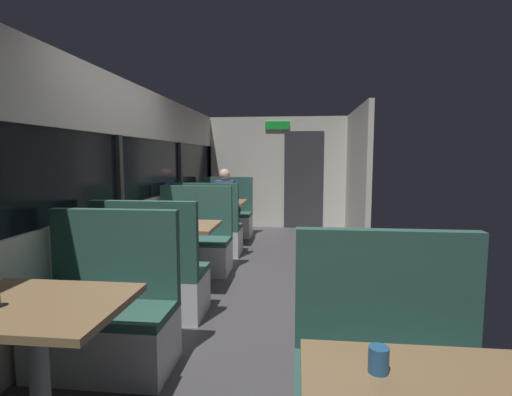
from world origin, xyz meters
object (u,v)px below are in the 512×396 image
object	(u,v)px
seated_passenger	(225,208)
coffee_cup_primary	(379,360)
bench_far_window_facing_end	(209,233)
bench_mid_window_facing_entry	(194,247)
bench_mid_window_facing_end	(153,282)
dining_table_mid_window	(176,234)
bench_far_window_facing_entry	(226,219)
bench_near_window_facing_entry	(106,322)
bench_front_aisle_facing_entry	(391,390)
dining_table_near_window	(36,321)
dining_table_far_window	(218,207)

from	to	relation	value
seated_passenger	coffee_cup_primary	distance (m)	5.86
coffee_cup_primary	bench_far_window_facing_end	bearing A→B (deg)	110.40
bench_far_window_facing_end	coffee_cup_primary	xyz separation A→B (m)	(1.60, -4.31, 0.46)
bench_mid_window_facing_entry	bench_mid_window_facing_end	bearing A→B (deg)	-90.00
dining_table_mid_window	bench_far_window_facing_entry	world-z (taller)	bench_far_window_facing_entry
coffee_cup_primary	seated_passenger	bearing A→B (deg)	105.88
bench_near_window_facing_entry	seated_passenger	bearing A→B (deg)	90.00
bench_front_aisle_facing_entry	seated_passenger	bearing A→B (deg)	109.44
bench_front_aisle_facing_entry	bench_far_window_facing_end	bearing A→B (deg)	115.54
dining_table_near_window	bench_mid_window_facing_entry	world-z (taller)	bench_mid_window_facing_entry
dining_table_near_window	bench_mid_window_facing_end	distance (m)	1.60
dining_table_mid_window	dining_table_near_window	bearing A→B (deg)	-90.00
dining_table_near_window	dining_table_mid_window	xyz separation A→B (m)	(0.00, 2.27, 0.00)
dining_table_mid_window	bench_mid_window_facing_entry	size ratio (longest dim) A/B	0.82
dining_table_mid_window	coffee_cup_primary	xyz separation A→B (m)	(1.60, -2.74, 0.15)
bench_mid_window_facing_end	bench_front_aisle_facing_entry	distance (m)	2.32
bench_near_window_facing_entry	coffee_cup_primary	xyz separation A→B (m)	(1.60, -1.16, 0.46)
bench_far_window_facing_entry	coffee_cup_primary	size ratio (longest dim) A/B	12.22
seated_passenger	coffee_cup_primary	xyz separation A→B (m)	(1.60, -5.64, 0.25)
dining_table_near_window	bench_far_window_facing_entry	size ratio (longest dim) A/B	0.82
dining_table_far_window	seated_passenger	bearing A→B (deg)	90.00
bench_front_aisle_facing_entry	coffee_cup_primary	size ratio (longest dim) A/B	12.22
bench_far_window_facing_entry	seated_passenger	distance (m)	0.22
bench_near_window_facing_entry	dining_table_far_window	world-z (taller)	bench_near_window_facing_entry
dining_table_far_window	dining_table_mid_window	bearing A→B (deg)	-90.00
bench_mid_window_facing_end	bench_far_window_facing_end	bearing A→B (deg)	90.00
bench_near_window_facing_entry	bench_far_window_facing_entry	bearing A→B (deg)	90.00
bench_mid_window_facing_end	dining_table_far_window	xyz separation A→B (m)	(0.00, 2.97, 0.31)
dining_table_far_window	seated_passenger	world-z (taller)	seated_passenger
dining_table_near_window	coffee_cup_primary	size ratio (longest dim) A/B	10.00
bench_mid_window_facing_end	seated_passenger	bearing A→B (deg)	90.00
dining_table_far_window	seated_passenger	distance (m)	0.64
bench_far_window_facing_end	bench_far_window_facing_entry	bearing A→B (deg)	90.00
seated_passenger	dining_table_mid_window	bearing A→B (deg)	-90.00
bench_front_aisle_facing_entry	bench_near_window_facing_entry	bearing A→B (deg)	161.47
bench_mid_window_facing_end	coffee_cup_primary	size ratio (longest dim) A/B	12.22
dining_table_near_window	bench_mid_window_facing_entry	distance (m)	2.99
dining_table_far_window	bench_far_window_facing_entry	world-z (taller)	bench_far_window_facing_entry
dining_table_mid_window	bench_mid_window_facing_end	xyz separation A→B (m)	(0.00, -0.70, -0.31)
bench_mid_window_facing_end	bench_far_window_facing_end	size ratio (longest dim) A/B	1.00
dining_table_far_window	coffee_cup_primary	bearing A→B (deg)	-72.26
dining_table_mid_window	bench_mid_window_facing_entry	xyz separation A→B (m)	(0.00, 0.70, -0.31)
dining_table_near_window	bench_far_window_facing_entry	world-z (taller)	bench_far_window_facing_entry
bench_near_window_facing_entry	bench_mid_window_facing_end	xyz separation A→B (m)	(0.00, 0.87, 0.00)
dining_table_near_window	bench_near_window_facing_entry	world-z (taller)	bench_near_window_facing_entry
bench_front_aisle_facing_entry	bench_mid_window_facing_entry	bearing A→B (deg)	121.93
bench_mid_window_facing_entry	bench_front_aisle_facing_entry	world-z (taller)	same
bench_mid_window_facing_end	bench_mid_window_facing_entry	xyz separation A→B (m)	(0.00, 1.40, 0.00)
bench_mid_window_facing_end	bench_far_window_facing_entry	world-z (taller)	same
bench_mid_window_facing_entry	seated_passenger	bearing A→B (deg)	90.00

